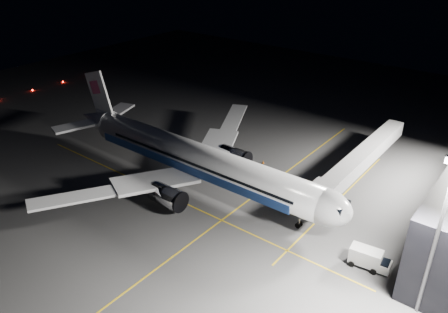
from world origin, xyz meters
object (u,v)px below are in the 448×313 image
Objects in this scene: baggage_tug at (206,148)px; safety_cone_a at (233,152)px; airliner at (194,158)px; service_truck at (369,258)px; safety_cone_c at (263,162)px; safety_cone_b at (194,167)px; floodlight_mast_south at (439,227)px; jet_bridge at (359,161)px.

safety_cone_a is (4.88, 2.81, -0.49)m from baggage_tug.
service_truck is at bearing -3.72° from airliner.
airliner is 33.76m from service_truck.
service_truck is at bearing -24.63° from safety_cone_a.
service_truck is 42.34m from baggage_tug.
safety_cone_c is at bearing 0.00° from safety_cone_a.
airliner is 10.85× the size of service_truck.
service_truck is 9.00× the size of safety_cone_a.
baggage_tug is 7.82m from safety_cone_b.
floodlight_mast_south reaches higher than safety_cone_a.
jet_bridge is 22.96m from service_truck.
baggage_tug is 12.67m from safety_cone_c.
jet_bridge is at bearing 110.40° from service_truck.
baggage_tug is 4.46× the size of safety_cone_c.
floodlight_mast_south is 52.06m from baggage_tug.
service_truck is 38.84m from safety_cone_a.
service_truck is at bearing -62.77° from jet_bridge.
safety_cone_a is 0.96× the size of safety_cone_c.
safety_cone_a is (-35.29, 16.18, -1.17)m from service_truck.
jet_bridge is 30.50m from safety_cone_b.
airliner is 15.86m from safety_cone_c.
jet_bridge is 30.77m from baggage_tug.
baggage_tug reaches higher than safety_cone_c.
floodlight_mast_south is 47.40m from safety_cone_b.
safety_cone_b is at bearing -100.47° from safety_cone_a.
baggage_tug is 4.64× the size of safety_cone_a.
service_truck is (-7.59, 3.84, -10.88)m from floodlight_mast_south.
safety_cone_a is 7.47m from safety_cone_c.
floodlight_mast_south is 39.10× the size of safety_cone_b.
baggage_tug is at bearing 160.19° from floodlight_mast_south.
safety_cone_c reaches higher than safety_cone_a.
safety_cone_a is at bearing 148.54° from service_truck.
jet_bridge is at bearing 27.74° from safety_cone_b.
safety_cone_c is (7.47, 0.00, 0.01)m from safety_cone_a.
airliner is at bearing 169.45° from service_truck.
floodlight_mast_south is 42.42m from safety_cone_c.
floodlight_mast_south is 31.62× the size of safety_cone_c.
service_truck is at bearing 2.38° from baggage_tug.
jet_bridge is (23.08, 18.06, -0.58)m from airliner.
safety_cone_c is at bearing -166.88° from jet_bridge.
service_truck is at bearing -30.18° from safety_cone_c.
safety_cone_c is (9.32, 10.00, 0.06)m from safety_cone_b.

